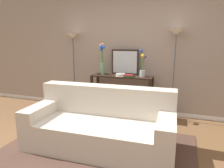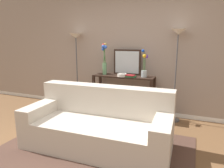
# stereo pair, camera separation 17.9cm
# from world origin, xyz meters

# --- Properties ---
(ground_plane) EXTENTS (16.00, 16.00, 0.02)m
(ground_plane) POSITION_xyz_m (0.00, 0.00, -0.01)
(ground_plane) COLOR brown
(back_wall) EXTENTS (12.00, 0.15, 2.78)m
(back_wall) POSITION_xyz_m (0.00, 2.13, 1.39)
(back_wall) COLOR white
(back_wall) RESTS_ON ground
(area_rug) EXTENTS (2.74, 1.94, 0.01)m
(area_rug) POSITION_xyz_m (0.02, 0.22, 0.01)
(area_rug) COLOR #51382D
(area_rug) RESTS_ON ground
(couch) EXTENTS (2.17, 1.01, 0.88)m
(couch) POSITION_xyz_m (0.01, 0.39, 0.31)
(couch) COLOR beige
(couch) RESTS_ON ground
(console_table) EXTENTS (1.29, 0.38, 0.86)m
(console_table) POSITION_xyz_m (-0.09, 1.79, 0.59)
(console_table) COLOR black
(console_table) RESTS_ON ground
(floor_lamp_left) EXTENTS (0.28, 0.28, 1.73)m
(floor_lamp_left) POSITION_xyz_m (-1.27, 1.87, 1.36)
(floor_lamp_left) COLOR #4C4C51
(floor_lamp_left) RESTS_ON ground
(floor_lamp_right) EXTENTS (0.28, 0.28, 1.78)m
(floor_lamp_right) POSITION_xyz_m (0.95, 1.87, 1.40)
(floor_lamp_right) COLOR #4C4C51
(floor_lamp_right) RESTS_ON ground
(wall_mirror) EXTENTS (0.60, 0.02, 0.54)m
(wall_mirror) POSITION_xyz_m (-0.07, 1.95, 1.13)
(wall_mirror) COLOR black
(wall_mirror) RESTS_ON console_table
(vase_tall_flowers) EXTENTS (0.13, 0.13, 0.67)m
(vase_tall_flowers) POSITION_xyz_m (-0.53, 1.79, 1.20)
(vase_tall_flowers) COLOR #669E6B
(vase_tall_flowers) RESTS_ON console_table
(vase_short_flowers) EXTENTS (0.13, 0.13, 0.55)m
(vase_short_flowers) POSITION_xyz_m (0.35, 1.79, 1.06)
(vase_short_flowers) COLOR silver
(vase_short_flowers) RESTS_ON console_table
(fruit_bowl) EXTENTS (0.19, 0.19, 0.06)m
(fruit_bowl) POSITION_xyz_m (-0.08, 1.67, 0.89)
(fruit_bowl) COLOR silver
(fruit_bowl) RESTS_ON console_table
(book_stack) EXTENTS (0.20, 0.16, 0.05)m
(book_stack) POSITION_xyz_m (0.10, 1.68, 0.88)
(book_stack) COLOR #236033
(book_stack) RESTS_ON console_table
(book_row_under_console) EXTENTS (0.25, 0.18, 0.12)m
(book_row_under_console) POSITION_xyz_m (-0.49, 1.79, 0.06)
(book_row_under_console) COLOR silver
(book_row_under_console) RESTS_ON ground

